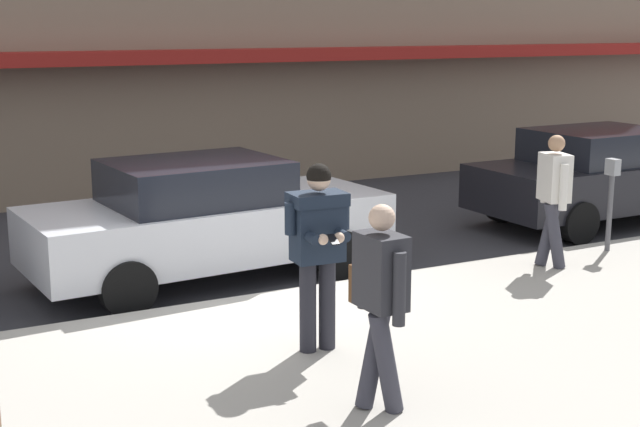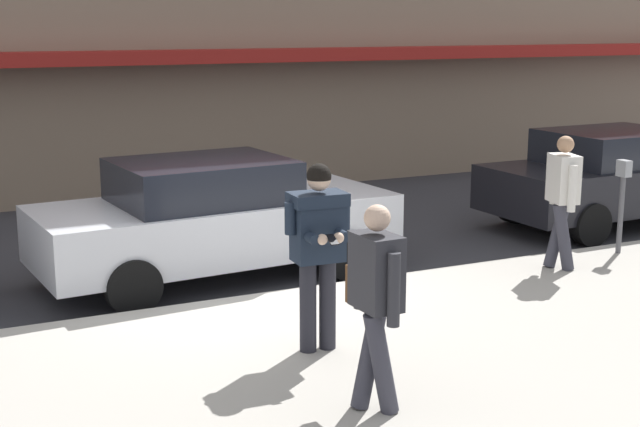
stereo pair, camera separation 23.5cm
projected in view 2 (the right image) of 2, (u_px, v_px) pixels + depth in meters
The scene contains 9 objects.
ground_plane at pixel (240, 302), 10.43m from camera, with size 80.00×80.00×0.00m, color #333338.
sidewalk at pixel (448, 365), 8.33m from camera, with size 32.00×5.30×0.14m, color #A8A399.
curb_paint_line at pixel (316, 289), 10.90m from camera, with size 28.00×0.12×0.01m, color silver.
parked_sedan_mid at pixel (213, 218), 11.22m from camera, with size 4.63×2.20×1.54m.
parked_sedan_far at pixel (618, 177), 14.22m from camera, with size 4.54×2.01×1.54m.
man_texting_on_phone at pixel (318, 237), 8.28m from camera, with size 0.65×0.60×1.81m.
pedestrian_in_light_coat at pixel (563, 194), 11.12m from camera, with size 0.40×0.58×1.70m.
pedestrian_with_bag at pixel (375, 295), 7.01m from camera, with size 0.34×0.72×1.70m.
parking_meter at pixel (622, 193), 11.92m from camera, with size 0.12×0.18×1.27m.
Camera 2 is at (-3.48, -9.40, 3.21)m, focal length 50.00 mm.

